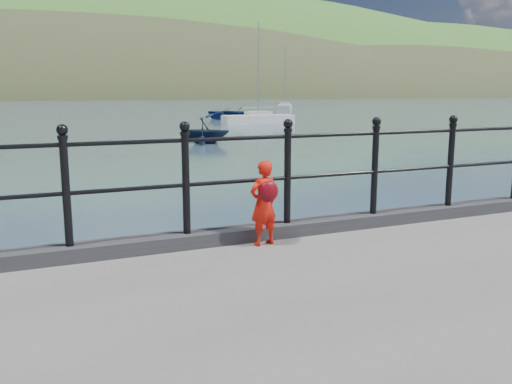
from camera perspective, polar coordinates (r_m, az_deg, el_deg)
name	(u,v)px	position (r m, az deg, el deg)	size (l,w,h in m)	color
ground	(235,319)	(6.57, -2.24, -13.22)	(600.00, 600.00, 0.00)	#2D4251
kerb	(239,234)	(6.08, -1.80, -4.45)	(60.00, 0.30, 0.15)	#28282B
railing	(239,168)	(5.93, -1.84, 2.55)	(18.11, 0.11, 1.20)	black
far_shore	(120,148)	(249.63, -14.10, 4.50)	(830.00, 200.00, 156.00)	#333A21
child	(264,202)	(5.83, 0.82, -1.08)	(0.38, 0.33, 0.93)	red
launch_blue	(236,113)	(50.44, -2.14, 8.28)	(4.13, 5.78, 1.20)	navy
launch_navy	(205,130)	(27.85, -5.39, 6.48)	(2.18, 2.52, 1.33)	#0E1B33
sailboat_far	(285,107)	(77.62, 3.04, 8.90)	(4.71, 6.42, 9.15)	silver
sailboat_near	(258,119)	(44.63, 0.24, 7.65)	(5.92, 1.72, 8.15)	white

